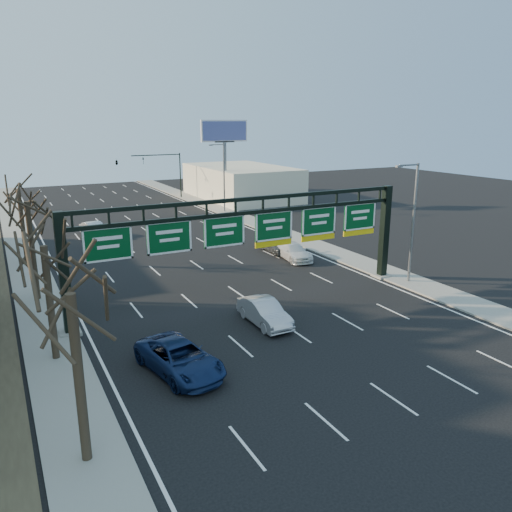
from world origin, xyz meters
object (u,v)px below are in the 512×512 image
car_silver_sedan (264,312)px  car_white_wagon (293,251)px  sign_gantry (252,235)px  car_blue_suv (180,358)px

car_silver_sedan → car_white_wagon: size_ratio=0.94×
sign_gantry → car_white_wagon: 11.86m
sign_gantry → car_white_wagon: sign_gantry is taller
sign_gantry → car_silver_sedan: sign_gantry is taller
car_blue_suv → car_white_wagon: (15.89, 14.97, -0.07)m
car_blue_suv → car_white_wagon: car_blue_suv is taller
car_blue_suv → car_white_wagon: bearing=32.3°
car_white_wagon → car_silver_sedan: bearing=-122.8°
car_blue_suv → car_silver_sedan: size_ratio=1.21×
sign_gantry → car_white_wagon: (8.14, 7.68, -3.92)m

